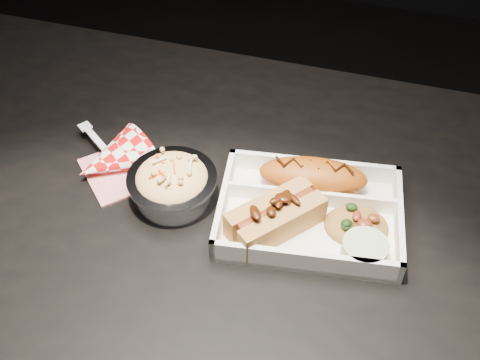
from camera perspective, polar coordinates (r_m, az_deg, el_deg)
name	(u,v)px	position (r m, az deg, el deg)	size (l,w,h in m)	color
dining_table	(221,259)	(0.92, -1.85, -7.51)	(1.20, 0.80, 0.75)	black
food_tray	(309,215)	(0.84, 6.57, -3.31)	(0.27, 0.21, 0.04)	white
fried_pastry	(313,176)	(0.87, 6.93, 0.37)	(0.16, 0.06, 0.05)	#A44B10
hotdog	(276,215)	(0.81, 3.40, -3.34)	(0.13, 0.14, 0.06)	#B87E3F
fried_rice_mound	(357,220)	(0.83, 11.06, -3.79)	(0.09, 0.07, 0.03)	#A4712F
cupcake_liner	(364,251)	(0.80, 11.71, -6.61)	(0.06, 0.06, 0.03)	#ACC696
foil_coleslaw_cup	(172,182)	(0.86, -6.44, -0.24)	(0.13, 0.13, 0.07)	silver
napkin_fork	(113,160)	(0.93, -11.98, 1.87)	(0.17, 0.15, 0.10)	red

